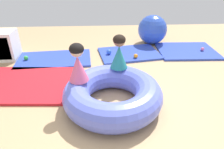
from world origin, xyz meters
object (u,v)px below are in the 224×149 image
object	(u,v)px
child_in_teal	(119,52)
play_ball_green	(26,58)
inflatable_cushion	(113,94)
play_ball_blue	(109,52)
child_in_pink	(78,63)
play_ball_orange	(136,56)
play_ball_pink	(202,49)
exercise_ball_large	(152,30)
storage_cube	(4,45)

from	to	relation	value
child_in_teal	play_ball_green	world-z (taller)	child_in_teal
inflatable_cushion	play_ball_blue	world-z (taller)	inflatable_cushion
child_in_pink	play_ball_orange	xyz separation A→B (m)	(0.98, 1.34, -0.52)
child_in_pink	play_ball_blue	size ratio (longest dim) A/B	4.90
play_ball_blue	play_ball_pink	bearing A→B (deg)	2.15
play_ball_blue	play_ball_green	bearing A→B (deg)	-173.11
inflatable_cushion	exercise_ball_large	bearing A→B (deg)	65.78
play_ball_pink	storage_cube	size ratio (longest dim) A/B	0.14
play_ball_green	play_ball_pink	bearing A→B (deg)	4.27
play_ball_pink	exercise_ball_large	xyz separation A→B (m)	(-0.97, 0.62, 0.25)
play_ball_pink	exercise_ball_large	bearing A→B (deg)	147.23
play_ball_orange	play_ball_pink	bearing A→B (deg)	11.11
storage_cube	child_in_pink	bearing A→B (deg)	-44.14
child_in_teal	play_ball_orange	bearing A→B (deg)	-9.45
play_ball_pink	storage_cube	bearing A→B (deg)	-178.68
child_in_teal	child_in_pink	bearing A→B (deg)	135.03
inflatable_cushion	exercise_ball_large	distance (m)	2.58
inflatable_cushion	play_ball_orange	world-z (taller)	inflatable_cushion
exercise_ball_large	play_ball_orange	bearing A→B (deg)	-119.63
inflatable_cushion	play_ball_blue	xyz separation A→B (m)	(0.02, 1.66, -0.09)
storage_cube	play_ball_green	bearing A→B (deg)	-22.49
child_in_teal	play_ball_orange	xyz separation A→B (m)	(0.43, 1.01, -0.51)
play_ball_pink	storage_cube	world-z (taller)	storage_cube
play_ball_pink	play_ball_green	world-z (taller)	play_ball_green
inflatable_cushion	exercise_ball_large	xyz separation A→B (m)	(1.06, 2.35, 0.15)
child_in_teal	play_ball_pink	size ratio (longest dim) A/B	6.46
child_in_teal	storage_cube	bearing A→B (deg)	74.09
exercise_ball_large	play_ball_green	bearing A→B (deg)	-161.44
inflatable_cushion	play_ball_green	bearing A→B (deg)	137.58
child_in_pink	play_ball_pink	distance (m)	3.00
exercise_ball_large	inflatable_cushion	bearing A→B (deg)	-114.22
play_ball_orange	storage_cube	size ratio (longest dim) A/B	0.15
child_in_teal	child_in_pink	distance (m)	0.64
play_ball_pink	exercise_ball_large	size ratio (longest dim) A/B	0.11
play_ball_pink	play_ball_green	distance (m)	3.63
exercise_ball_large	storage_cube	size ratio (longest dim) A/B	1.19
inflatable_cushion	storage_cube	xyz separation A→B (m)	(-2.03, 1.64, 0.10)
inflatable_cushion	play_ball_blue	size ratio (longest dim) A/B	12.81
inflatable_cushion	storage_cube	size ratio (longest dim) A/B	2.35
inflatable_cushion	child_in_teal	world-z (taller)	child_in_teal
play_ball_orange	child_in_teal	bearing A→B (deg)	-112.94
play_ball_blue	exercise_ball_large	xyz separation A→B (m)	(1.04, 0.70, 0.24)
exercise_ball_large	storage_cube	xyz separation A→B (m)	(-3.08, -0.71, -0.05)
play_ball_blue	play_ball_orange	bearing A→B (deg)	-22.43
exercise_ball_large	storage_cube	distance (m)	3.17
inflatable_cushion	child_in_pink	size ratio (longest dim) A/B	2.61
play_ball_blue	play_ball_green	xyz separation A→B (m)	(-1.61, -0.20, -0.01)
child_in_teal	play_ball_orange	distance (m)	1.21
inflatable_cushion	play_ball_green	world-z (taller)	inflatable_cushion
child_in_teal	play_ball_orange	world-z (taller)	child_in_teal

